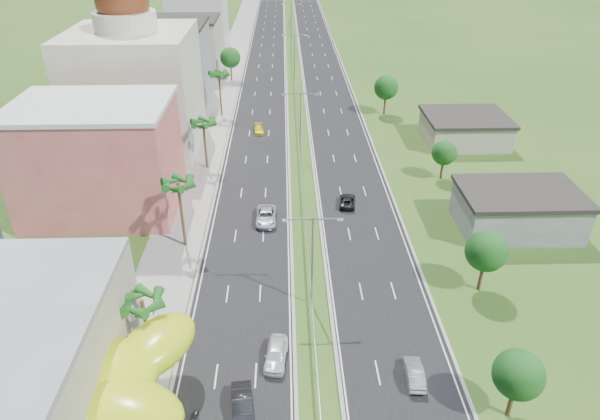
{
  "coord_description": "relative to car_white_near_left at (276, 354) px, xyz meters",
  "views": [
    {
      "loc": [
        -2.64,
        -35.26,
        37.94
      ],
      "look_at": [
        -1.0,
        18.45,
        7.0
      ],
      "focal_mm": 32.0,
      "sensor_mm": 36.0,
      "label": 1
    }
  ],
  "objects": [
    {
      "name": "ground",
      "position": [
        3.78,
        -1.8,
        -0.87
      ],
      "size": [
        500.0,
        500.0,
        0.0
      ],
      "primitive_type": "plane",
      "color": "#2D5119",
      "rests_on": "ground"
    },
    {
      "name": "road_left",
      "position": [
        -3.72,
        88.2,
        -0.85
      ],
      "size": [
        11.0,
        260.0,
        0.04
      ],
      "primitive_type": "cube",
      "color": "black",
      "rests_on": "ground"
    },
    {
      "name": "road_right",
      "position": [
        11.28,
        88.2,
        -0.85
      ],
      "size": [
        11.0,
        260.0,
        0.04
      ],
      "primitive_type": "cube",
      "color": "black",
      "rests_on": "ground"
    },
    {
      "name": "sidewalk_left",
      "position": [
        -13.22,
        88.2,
        -0.81
      ],
      "size": [
        7.0,
        260.0,
        0.12
      ],
      "primitive_type": "cube",
      "color": "gray",
      "rests_on": "ground"
    },
    {
      "name": "median_guardrail",
      "position": [
        3.78,
        70.19,
        -0.25
      ],
      "size": [
        0.1,
        216.06,
        0.76
      ],
      "color": "gray",
      "rests_on": "ground"
    },
    {
      "name": "streetlight_median_b",
      "position": [
        3.78,
        8.2,
        5.88
      ],
      "size": [
        6.04,
        0.25,
        11.0
      ],
      "color": "gray",
      "rests_on": "ground"
    },
    {
      "name": "streetlight_median_c",
      "position": [
        3.78,
        48.2,
        5.88
      ],
      "size": [
        6.04,
        0.25,
        11.0
      ],
      "color": "gray",
      "rests_on": "ground"
    },
    {
      "name": "streetlight_median_d",
      "position": [
        3.78,
        93.2,
        5.88
      ],
      "size": [
        6.04,
        0.25,
        11.0
      ],
      "color": "gray",
      "rests_on": "ground"
    },
    {
      "name": "streetlight_median_e",
      "position": [
        3.78,
        138.2,
        5.88
      ],
      "size": [
        6.04,
        0.25,
        11.0
      ],
      "color": "gray",
      "rests_on": "ground"
    },
    {
      "name": "lime_canopy",
      "position": [
        -16.22,
        -5.81,
        4.12
      ],
      "size": [
        18.0,
        15.0,
        7.4
      ],
      "color": "#B8D114",
      "rests_on": "ground"
    },
    {
      "name": "pink_shophouse",
      "position": [
        -24.22,
        30.2,
        6.63
      ],
      "size": [
        20.0,
        15.0,
        15.0
      ],
      "primitive_type": "cube",
      "color": "#C65151",
      "rests_on": "ground"
    },
    {
      "name": "domed_building",
      "position": [
        -24.22,
        53.2,
        10.48
      ],
      "size": [
        20.0,
        20.0,
        28.7
      ],
      "color": "beige",
      "rests_on": "ground"
    },
    {
      "name": "midrise_grey",
      "position": [
        -23.22,
        78.2,
        7.13
      ],
      "size": [
        16.0,
        15.0,
        16.0
      ],
      "primitive_type": "cube",
      "color": "slate",
      "rests_on": "ground"
    },
    {
      "name": "midrise_beige",
      "position": [
        -23.22,
        100.2,
        5.63
      ],
      "size": [
        16.0,
        15.0,
        13.0
      ],
      "primitive_type": "cube",
      "color": "#AFA790",
      "rests_on": "ground"
    },
    {
      "name": "midrise_white",
      "position": [
        -23.22,
        123.2,
        8.13
      ],
      "size": [
        16.0,
        15.0,
        18.0
      ],
      "primitive_type": "cube",
      "color": "silver",
      "rests_on": "ground"
    },
    {
      "name": "shed_near",
      "position": [
        31.78,
        23.2,
        1.63
      ],
      "size": [
        15.0,
        10.0,
        5.0
      ],
      "primitive_type": "cube",
      "color": "slate",
      "rests_on": "ground"
    },
    {
      "name": "shed_far",
      "position": [
        33.78,
        53.2,
        1.33
      ],
      "size": [
        14.0,
        12.0,
        4.4
      ],
      "primitive_type": "cube",
      "color": "#AFA790",
      "rests_on": "ground"
    },
    {
      "name": "palm_tree_b",
      "position": [
        -11.72,
        0.2,
        6.19
      ],
      "size": [
        3.6,
        3.6,
        8.1
      ],
      "color": "#47301C",
      "rests_on": "ground"
    },
    {
      "name": "palm_tree_c",
      "position": [
        -11.72,
        20.2,
        7.63
      ],
      "size": [
        3.6,
        3.6,
        9.6
      ],
      "color": "#47301C",
      "rests_on": "ground"
    },
    {
      "name": "palm_tree_d",
      "position": [
        -11.72,
        43.2,
        6.67
      ],
      "size": [
        3.6,
        3.6,
        8.6
      ],
      "color": "#47301C",
      "rests_on": "ground"
    },
    {
      "name": "palm_tree_e",
      "position": [
        -11.72,
        68.2,
        7.44
      ],
      "size": [
        3.6,
        3.6,
        9.4
      ],
      "color": "#47301C",
      "rests_on": "ground"
    },
    {
      "name": "leafy_tree_lfar",
      "position": [
        -11.72,
        93.2,
        4.71
      ],
      "size": [
        4.9,
        4.9,
        8.05
      ],
      "color": "#47301C",
      "rests_on": "ground"
    },
    {
      "name": "leafy_tree_ra",
      "position": [
        19.78,
        -6.8,
        3.9
      ],
      "size": [
        4.2,
        4.2,
        6.9
      ],
      "color": "#47301C",
      "rests_on": "ground"
    },
    {
      "name": "leafy_tree_rb",
      "position": [
        22.78,
        10.2,
        4.3
      ],
      "size": [
        4.55,
        4.55,
        7.47
      ],
      "color": "#47301C",
      "rests_on": "ground"
    },
    {
      "name": "leafy_tree_rc",
      "position": [
        25.78,
        38.2,
        3.5
      ],
      "size": [
        3.85,
        3.85,
        6.33
      ],
      "color": "#47301C",
      "rests_on": "ground"
    },
    {
      "name": "leafy_tree_rd",
      "position": [
        21.78,
        68.2,
        4.71
      ],
      "size": [
        4.9,
        4.9,
        8.05
      ],
      "color": "#47301C",
      "rests_on": "ground"
    },
    {
      "name": "car_white_near_left",
      "position": [
        0.0,
        0.0,
        0.0
      ],
      "size": [
        2.52,
        5.08,
        1.67
      ],
      "primitive_type": "imported",
      "rotation": [
        0.0,
        0.0,
        -0.12
      ],
      "color": "white",
      "rests_on": "road_left"
    },
    {
      "name": "car_dark_left",
      "position": [
        -2.82,
        -5.92,
        -0.01
      ],
      "size": [
        2.28,
        5.18,
        1.65
      ],
      "primitive_type": "imported",
      "rotation": [
        0.0,
        0.0,
        0.11
      ],
      "color": "black",
      "rests_on": "road_left"
    },
    {
      "name": "car_silver_mid_left",
      "position": [
        -1.58,
        25.75,
        -0.02
      ],
      "size": [
        2.71,
        5.87,
        1.63
      ],
      "primitive_type": "imported",
      "rotation": [
        0.0,
        0.0,
        -0.0
      ],
      "color": "#B7B9BF",
      "rests_on": "road_left"
    },
    {
      "name": "car_yellow_far_left",
      "position": [
        -3.76,
        58.71,
        -0.22
      ],
      "size": [
        2.07,
        4.34,
        1.22
      ],
      "primitive_type": "imported",
      "rotation": [
        0.0,
        0.0,
        0.09
      ],
      "color": "yellow",
      "rests_on": "road_left"
    },
    {
      "name": "car_silver_right",
      "position": [
        12.63,
        -2.65,
        -0.12
      ],
      "size": [
        1.77,
        4.42,
        1.43
      ],
      "primitive_type": "imported",
      "rotation": [
        0.0,
        0.0,
        3.08
      ],
      "color": "#989A9F",
      "rests_on": "road_right"
    },
    {
      "name": "car_dark_far_right",
      "position": [
        10.02,
        30.08,
        -0.19
      ],
      "size": [
        2.74,
        4.86,
        1.28
      ],
      "primitive_type": "imported",
      "rotation": [
        0.0,
        0.0,
        3.0
      ],
      "color": "black",
      "rests_on": "road_right"
    },
    {
      "name": "motorcycle",
      "position": [
        -6.72,
        -6.66,
        -0.27
      ],
      "size": [
        0.8,
        1.81,
        1.12
      ],
      "primitive_type": "imported",
      "rotation": [
        0.0,
        0.0,
        -0.16
      ],
      "color": "black",
      "rests_on": "road_left"
    }
  ]
}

